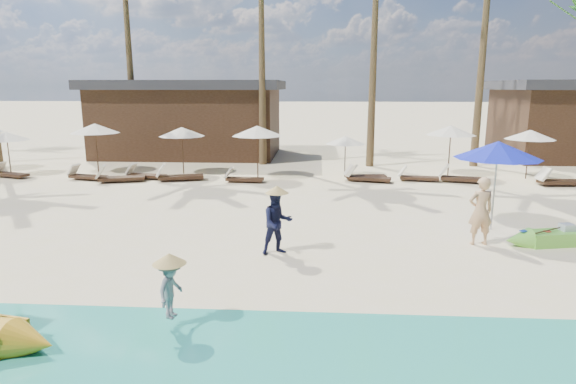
{
  "coord_description": "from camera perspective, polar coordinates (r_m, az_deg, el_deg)",
  "views": [
    {
      "loc": [
        -0.49,
        -10.47,
        3.97
      ],
      "look_at": [
        -1.28,
        2.0,
        1.22
      ],
      "focal_mm": 30.0,
      "sensor_mm": 36.0,
      "label": 1
    }
  ],
  "objects": [
    {
      "name": "ground",
      "position": [
        11.21,
        5.94,
        -8.42
      ],
      "size": [
        240.0,
        240.0,
        0.0
      ],
      "primitive_type": "plane",
      "color": "beige",
      "rests_on": "ground"
    },
    {
      "name": "tourist",
      "position": [
        13.14,
        21.85,
        -2.1
      ],
      "size": [
        0.7,
        0.51,
        1.76
      ],
      "primitive_type": "imported",
      "rotation": [
        0.0,
        0.0,
        3.29
      ],
      "color": "tan",
      "rests_on": "ground"
    },
    {
      "name": "vendor_green",
      "position": [
        11.56,
        -1.29,
        -3.62
      ],
      "size": [
        0.92,
        0.83,
        1.56
      ],
      "primitive_type": "imported",
      "rotation": [
        0.0,
        0.0,
        0.37
      ],
      "color": "#131634",
      "rests_on": "ground"
    },
    {
      "name": "vendor_yellow",
      "position": [
        8.36,
        -13.71,
        -11.11
      ],
      "size": [
        0.48,
        0.71,
        1.01
      ],
      "primitive_type": "imported",
      "rotation": [
        0.0,
        0.0,
        1.4
      ],
      "color": "gray",
      "rests_on": "ground"
    },
    {
      "name": "blue_umbrella",
      "position": [
        14.43,
        23.62,
        4.59
      ],
      "size": [
        2.33,
        2.33,
        2.51
      ],
      "color": "#99999E",
      "rests_on": "ground"
    },
    {
      "name": "resort_parasol_2",
      "position": [
        25.2,
        -30.39,
        5.73
      ],
      "size": [
        1.92,
        1.92,
        1.98
      ],
      "color": "#3C2618",
      "rests_on": "ground"
    },
    {
      "name": "lounger_2_left",
      "position": [
        24.76,
        -30.14,
        1.95
      ],
      "size": [
        1.8,
        1.03,
        0.58
      ],
      "rotation": [
        0.0,
        0.0,
        -0.31
      ],
      "color": "#3C2618",
      "rests_on": "ground"
    },
    {
      "name": "resort_parasol_3",
      "position": [
        24.23,
        -21.92,
        7.01
      ],
      "size": [
        2.23,
        2.23,
        2.29
      ],
      "color": "#3C2618",
      "rests_on": "ground"
    },
    {
      "name": "lounger_3_left",
      "position": [
        22.64,
        -22.85,
        1.83
      ],
      "size": [
        1.81,
        0.89,
        0.59
      ],
      "rotation": [
        0.0,
        0.0,
        -0.22
      ],
      "color": "#3C2618",
      "rests_on": "ground"
    },
    {
      "name": "lounger_3_right",
      "position": [
        21.56,
        -19.49,
        1.68
      ],
      "size": [
        2.07,
        1.14,
        0.67
      ],
      "rotation": [
        0.0,
        0.0,
        0.29
      ],
      "color": "#3C2618",
      "rests_on": "ground"
    },
    {
      "name": "resort_parasol_4",
      "position": [
        22.68,
        -12.48,
        6.98
      ],
      "size": [
        2.09,
        2.09,
        2.15
      ],
      "color": "#3C2618",
      "rests_on": "ground"
    },
    {
      "name": "lounger_4_left",
      "position": [
        22.01,
        -16.69,
        2.01
      ],
      "size": [
        1.83,
        0.82,
        0.6
      ],
      "rotation": [
        0.0,
        0.0,
        -0.16
      ],
      "color": "#3C2618",
      "rests_on": "ground"
    },
    {
      "name": "lounger_4_right",
      "position": [
        21.17,
        -12.95,
        1.9
      ],
      "size": [
        2.08,
        1.11,
        0.68
      ],
      "rotation": [
        0.0,
        0.0,
        0.27
      ],
      "color": "#3C2618",
      "rests_on": "ground"
    },
    {
      "name": "resort_parasol_5",
      "position": [
        21.16,
        -3.67,
        7.24
      ],
      "size": [
        2.24,
        2.24,
        2.3
      ],
      "color": "#3C2618",
      "rests_on": "ground"
    },
    {
      "name": "lounger_5_left",
      "position": [
        20.42,
        -5.48,
        1.67
      ],
      "size": [
        1.68,
        0.6,
        0.56
      ],
      "rotation": [
        0.0,
        0.0,
        -0.06
      ],
      "color": "#3C2618",
      "rests_on": "ground"
    },
    {
      "name": "resort_parasol_6",
      "position": [
        21.56,
        6.83,
        6.13
      ],
      "size": [
        1.77,
        1.77,
        1.83
      ],
      "color": "#3C2618",
      "rests_on": "ground"
    },
    {
      "name": "lounger_6_left",
      "position": [
        21.06,
        8.86,
        1.95
      ],
      "size": [
        1.86,
        0.75,
        0.62
      ],
      "rotation": [
        0.0,
        0.0,
        0.11
      ],
      "color": "#3C2618",
      "rests_on": "ground"
    },
    {
      "name": "lounger_6_right",
      "position": [
        20.71,
        9.35,
        1.76
      ],
      "size": [
        1.88,
        0.94,
        0.61
      ],
      "rotation": [
        0.0,
        0.0,
        -0.22
      ],
      "color": "#3C2618",
      "rests_on": "ground"
    },
    {
      "name": "resort_parasol_7",
      "position": [
        22.93,
        18.75,
        6.93
      ],
      "size": [
        2.2,
        2.2,
        2.27
      ],
      "color": "#3C2618",
      "rests_on": "ground"
    },
    {
      "name": "lounger_7_left",
      "position": [
        21.33,
        14.96,
        1.77
      ],
      "size": [
        1.75,
        0.76,
        0.58
      ],
      "rotation": [
        0.0,
        0.0,
        -0.15
      ],
      "color": "#3C2618",
      "rests_on": "ground"
    },
    {
      "name": "lounger_7_right",
      "position": [
        21.56,
        19.72,
        1.65
      ],
      "size": [
        2.04,
        1.08,
        0.66
      ],
      "rotation": [
        0.0,
        0.0,
        -0.26
      ],
      "color": "#3C2618",
      "rests_on": "ground"
    },
    {
      "name": "resort_parasol_8",
      "position": [
        23.4,
        26.77,
        6.08
      ],
      "size": [
        2.08,
        2.08,
        2.14
      ],
      "color": "#3C2618",
      "rests_on": "ground"
    },
    {
      "name": "lounger_8_left",
      "position": [
        22.48,
        29.48,
        1.19
      ],
      "size": [
        2.03,
        0.75,
        0.67
      ],
      "rotation": [
        0.0,
        0.0,
        0.07
      ],
      "color": "#3C2618",
      "rests_on": "ground"
    },
    {
      "name": "pavilion_west",
      "position": [
        29.01,
        -11.54,
        8.64
      ],
      "size": [
        10.8,
        6.6,
        4.3
      ],
      "color": "#3C2618",
      "rests_on": "ground"
    }
  ]
}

